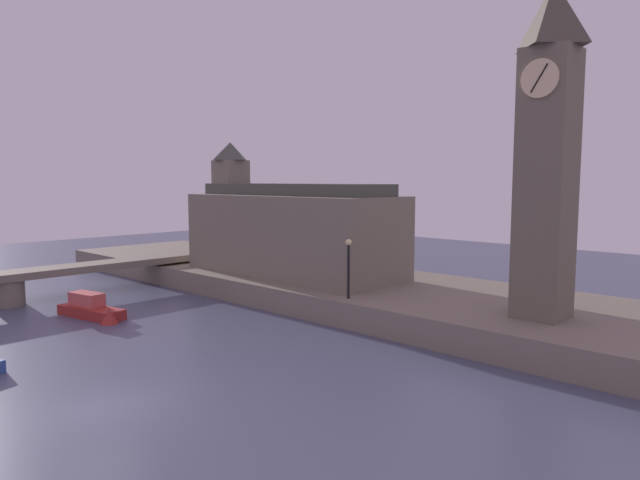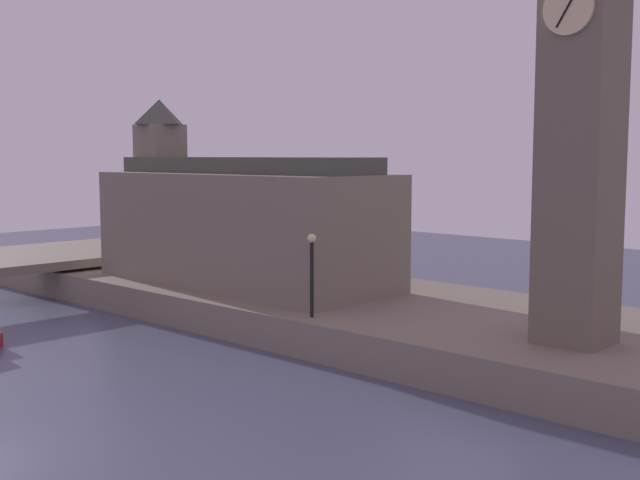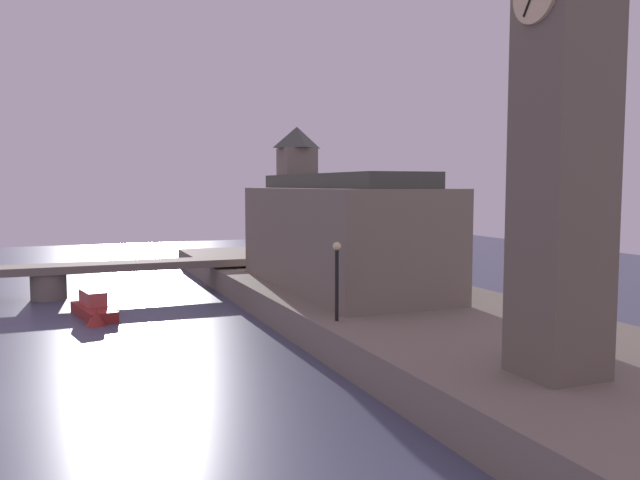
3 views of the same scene
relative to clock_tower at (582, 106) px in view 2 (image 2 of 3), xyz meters
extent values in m
cube|color=slate|center=(-8.24, 1.91, -8.91)|extent=(70.00, 12.00, 1.50)
cube|color=#6B6051|center=(0.00, 0.01, -1.79)|extent=(2.30, 2.30, 12.74)
cylinder|color=beige|center=(0.00, -1.20, 3.07)|extent=(1.75, 0.12, 1.75)
cube|color=black|center=(0.00, -1.27, 3.07)|extent=(0.78, 0.04, 1.22)
cube|color=slate|center=(-18.28, 0.81, -5.36)|extent=(16.27, 6.56, 5.60)
cube|color=slate|center=(-25.33, 0.81, -4.05)|extent=(2.16, 2.16, 8.21)
pyramid|color=#474C42|center=(-25.33, 0.81, 0.76)|extent=(2.38, 2.38, 1.41)
cube|color=#42473D|center=(-18.28, 0.81, -2.16)|extent=(15.46, 3.93, 0.80)
cylinder|color=black|center=(-9.69, -3.09, -6.65)|extent=(0.16, 0.16, 3.02)
sphere|color=#F2E099|center=(-9.69, -3.09, -4.96)|extent=(0.36, 0.36, 0.36)
camera|label=1|loc=(10.88, -27.08, -1.51)|focal=31.92mm
camera|label=2|loc=(12.26, -25.84, -1.67)|focal=44.77mm
camera|label=3|loc=(15.14, -13.90, -2.37)|focal=36.19mm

